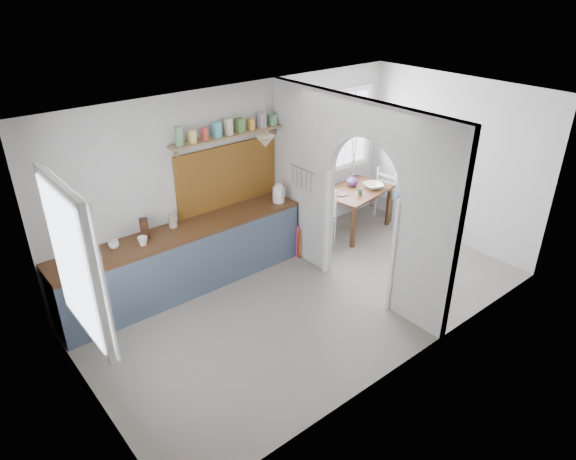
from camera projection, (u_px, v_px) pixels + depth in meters
floor at (311, 299)px, 6.90m from camera, size 5.80×3.20×0.01m
ceiling at (316, 106)px, 5.71m from camera, size 5.80×3.20×0.01m
walls at (313, 211)px, 6.31m from camera, size 5.81×3.21×2.60m
partition at (350, 185)px, 6.67m from camera, size 0.12×3.20×2.60m
kitchen_window at (72, 263)px, 4.52m from camera, size 0.10×1.16×1.50m
nook_window at (332, 133)px, 8.26m from camera, size 1.76×0.10×1.30m
counter at (185, 258)px, 6.96m from camera, size 3.50×0.60×0.90m
sink at (84, 263)px, 6.01m from camera, size 0.40×0.40×0.02m
backsplash at (228, 176)px, 7.25m from camera, size 1.65×0.03×0.90m
shelf at (229, 132)px, 6.89m from camera, size 1.75×0.20×0.21m
pendant_lamp at (265, 142)px, 6.92m from camera, size 0.26×0.26×0.16m
utensil_rail at (303, 169)px, 7.20m from camera, size 0.02×0.50×0.02m
dining_table at (355, 210)px, 8.56m from camera, size 1.28×0.96×0.73m
chair_left at (318, 219)px, 8.02m from camera, size 0.54×0.54×0.93m
chair_right at (392, 192)px, 9.02m from camera, size 0.46×0.46×0.91m
kettle at (279, 193)px, 7.48m from camera, size 0.26×0.22×0.27m
mug_a at (143, 241)px, 6.35m from camera, size 0.16×0.16×0.11m
mug_b at (114, 245)px, 6.28m from camera, size 0.14×0.14×0.10m
knife_block at (144, 229)px, 6.51m from camera, size 0.16×0.18×0.24m
jar at (173, 221)px, 6.78m from camera, size 0.13×0.13×0.18m
towel_magenta at (297, 241)px, 7.77m from camera, size 0.02×0.03×0.52m
towel_orange at (299, 244)px, 7.75m from camera, size 0.02×0.03×0.49m
bowl at (373, 186)px, 8.44m from camera, size 0.41×0.41×0.08m
table_cup at (360, 192)px, 8.18m from camera, size 0.11×0.11×0.09m
plate at (341, 194)px, 8.21m from camera, size 0.20×0.20×0.02m
vase at (352, 180)px, 8.50m from camera, size 0.23×0.23×0.20m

